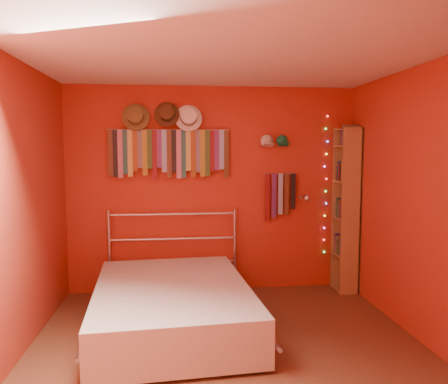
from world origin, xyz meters
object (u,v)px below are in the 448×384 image
object	(u,v)px
bookshelf	(349,209)
tie_rack	(169,151)
reading_lamp	(306,198)
bed	(172,305)

from	to	relation	value
bookshelf	tie_rack	bearing A→B (deg)	175.93
tie_rack	bookshelf	distance (m)	2.30
tie_rack	bookshelf	size ratio (longest dim) A/B	0.72
reading_lamp	bookshelf	size ratio (longest dim) A/B	0.16
reading_lamp	bookshelf	distance (m)	0.57
tie_rack	reading_lamp	bearing A→B (deg)	-6.60
bookshelf	bed	xyz separation A→B (m)	(-2.15, -0.95, -0.78)
bookshelf	bed	distance (m)	2.47
bookshelf	reading_lamp	bearing A→B (deg)	-176.57
reading_lamp	bookshelf	xyz separation A→B (m)	(0.55, 0.03, -0.14)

